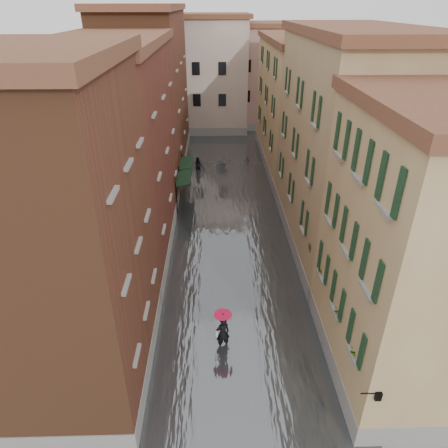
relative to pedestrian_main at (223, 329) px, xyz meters
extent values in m
plane|color=slate|center=(0.75, 0.85, -1.20)|extent=(120.00, 120.00, 0.00)
cube|color=#494D51|center=(0.75, 13.85, -1.10)|extent=(10.00, 60.00, 0.20)
cube|color=brown|center=(-6.25, -1.15, 5.30)|extent=(6.00, 8.00, 13.00)
cube|color=maroon|center=(-6.25, 9.85, 5.05)|extent=(6.00, 14.00, 12.50)
cube|color=brown|center=(-6.25, 24.85, 5.80)|extent=(6.00, 16.00, 14.00)
cube|color=#A68456|center=(7.75, -1.15, 4.55)|extent=(6.00, 8.00, 11.50)
cube|color=tan|center=(7.75, 9.85, 5.30)|extent=(6.00, 14.00, 13.00)
cube|color=#A68456|center=(7.75, 24.85, 4.55)|extent=(6.00, 16.00, 11.50)
cube|color=beige|center=(-2.25, 38.85, 5.30)|extent=(12.00, 9.00, 13.00)
cube|color=tan|center=(6.75, 40.85, 4.80)|extent=(10.00, 9.00, 12.00)
cube|color=#16311C|center=(-2.70, 15.22, 1.35)|extent=(1.09, 3.23, 0.31)
cylinder|color=black|center=(-3.20, 13.60, 0.20)|extent=(0.06, 0.06, 2.80)
cylinder|color=black|center=(-3.20, 16.83, 0.20)|extent=(0.06, 0.06, 2.80)
cube|color=#16311C|center=(-2.70, 18.61, 1.35)|extent=(1.09, 3.26, 0.31)
cylinder|color=black|center=(-3.20, 16.98, 0.20)|extent=(0.06, 0.06, 2.80)
cylinder|color=black|center=(-3.20, 20.24, 0.20)|extent=(0.06, 0.06, 2.80)
cylinder|color=black|center=(4.80, -5.15, 1.90)|extent=(0.60, 0.05, 0.05)
cube|color=black|center=(5.10, -5.15, 1.80)|extent=(0.22, 0.22, 0.35)
cube|color=beige|center=(5.10, -5.15, 1.80)|extent=(0.14, 0.14, 0.24)
cube|color=brown|center=(4.87, -3.53, 1.95)|extent=(0.22, 0.85, 0.18)
imported|color=#265926|center=(4.87, -3.53, 2.37)|extent=(0.59, 0.51, 0.66)
cube|color=brown|center=(4.87, -1.32, 1.95)|extent=(0.22, 0.85, 0.18)
imported|color=#265926|center=(4.87, -1.32, 2.37)|extent=(0.59, 0.51, 0.66)
cube|color=brown|center=(4.87, 1.54, 1.95)|extent=(0.22, 0.85, 0.18)
imported|color=#265926|center=(4.87, 1.54, 2.37)|extent=(0.59, 0.51, 0.66)
cube|color=brown|center=(4.87, 3.82, 1.95)|extent=(0.22, 0.85, 0.18)
imported|color=#265926|center=(4.87, 3.82, 2.37)|extent=(0.59, 0.51, 0.66)
cube|color=brown|center=(4.87, 6.31, 1.95)|extent=(0.22, 0.85, 0.18)
imported|color=#265926|center=(4.87, 6.31, 2.37)|extent=(0.59, 0.51, 0.66)
imported|color=black|center=(0.00, 0.00, -0.28)|extent=(0.77, 0.62, 1.83)
cube|color=beige|center=(-0.28, 0.05, -0.25)|extent=(0.08, 0.30, 0.38)
cylinder|color=black|center=(0.00, 0.00, 0.15)|extent=(0.02, 0.02, 1.00)
cone|color=#D40E3F|center=(0.00, 0.00, 0.72)|extent=(0.87, 0.87, 0.28)
imported|color=black|center=(-1.86, 22.75, -0.43)|extent=(0.91, 0.82, 1.53)
camera|label=1|loc=(-0.30, -13.93, 13.35)|focal=32.00mm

